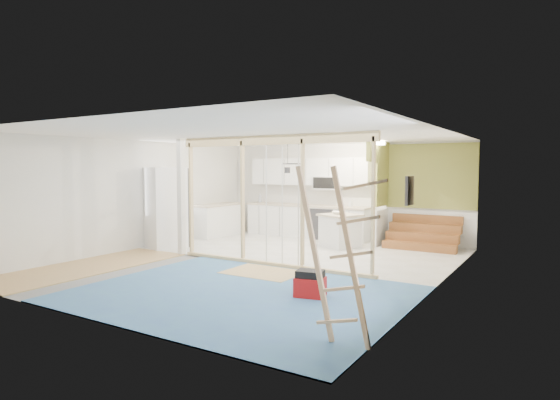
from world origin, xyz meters
The scene contains 17 objects.
room centered at (0.00, 0.00, 1.30)m, with size 7.01×8.01×2.61m.
floor_overlays centered at (0.07, 0.06, 0.01)m, with size 7.00×8.00×0.03m.
stud_frame centered at (-0.27, 0.00, 1.61)m, with size 4.66×0.14×2.60m.
base_cabinets centered at (-1.61, 3.36, 0.47)m, with size 4.45×2.24×0.93m.
upper_cabinets centered at (-0.84, 3.82, 1.82)m, with size 3.60×0.41×0.85m.
green_partition centered at (2.04, 3.66, 0.94)m, with size 2.25×1.51×2.60m.
pot_rack centered at (-0.31, 1.89, 2.00)m, with size 0.52×0.52×0.72m.
sheathing_panel centered at (3.48, -2.00, 1.30)m, with size 0.02×4.00×2.60m, color tan.
electrical_panel centered at (3.43, -1.40, 1.65)m, with size 0.04×0.30×0.40m, color #38383D.
ceiling_light centered at (1.40, 3.00, 2.54)m, with size 0.32×0.32×0.08m, color #FFEABF.
fridge centered at (-3.06, 0.45, 0.98)m, with size 1.10×1.06×1.97m.
island centered at (0.57, 2.70, 0.41)m, with size 1.11×1.11×0.83m.
bowl centered at (0.50, 2.68, 0.86)m, with size 0.27×0.27×0.07m, color silver.
soap_bottle_a centered at (-2.50, 3.76, 1.07)m, with size 0.11×0.11×0.27m, color #A4AAB6.
soap_bottle_b centered at (0.41, 3.73, 1.02)m, with size 0.08×0.08×0.18m, color silver.
toolbox centered at (2.00, -1.58, 0.20)m, with size 0.50×0.41×0.42m.
ladder centered at (3.14, -3.11, 1.01)m, with size 1.06×0.09×1.97m.
Camera 1 is at (5.25, -7.74, 1.97)m, focal length 30.00 mm.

